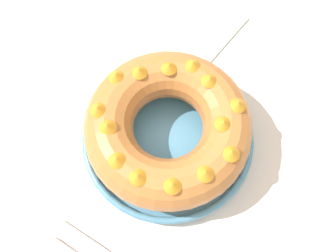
{
  "coord_description": "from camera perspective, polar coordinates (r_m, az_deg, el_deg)",
  "views": [
    {
      "loc": [
        -0.18,
        -0.12,
        1.36
      ],
      "look_at": [
        -0.01,
        -0.02,
        0.84
      ],
      "focal_mm": 35.0,
      "sensor_mm": 36.0,
      "label": 1
    }
  ],
  "objects": [
    {
      "name": "ground_plane",
      "position": [
        1.38,
        -0.5,
        -12.49
      ],
      "size": [
        8.0,
        8.0,
        0.0
      ],
      "primitive_type": "plane",
      "color": "gray"
    },
    {
      "name": "dining_table",
      "position": [
        0.71,
        -0.94,
        -3.69
      ],
      "size": [
        1.4,
        1.0,
        0.78
      ],
      "color": "beige",
      "rests_on": "ground_plane"
    },
    {
      "name": "serving_dish",
      "position": [
        0.61,
        0.0,
        -1.93
      ],
      "size": [
        0.31,
        0.31,
        0.03
      ],
      "color": "#518EB2",
      "rests_on": "dining_table"
    },
    {
      "name": "bundt_cake",
      "position": [
        0.55,
        0.0,
        0.03
      ],
      "size": [
        0.29,
        0.29,
        0.09
      ],
      "color": "#C67538",
      "rests_on": "serving_dish"
    },
    {
      "name": "napkin",
      "position": [
        0.75,
        6.89,
        16.46
      ],
      "size": [
        0.17,
        0.13,
        0.0
      ],
      "primitive_type": "cube",
      "rotation": [
        0.0,
        0.0,
        -0.14
      ],
      "color": "#B2D1B7",
      "rests_on": "dining_table"
    }
  ]
}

